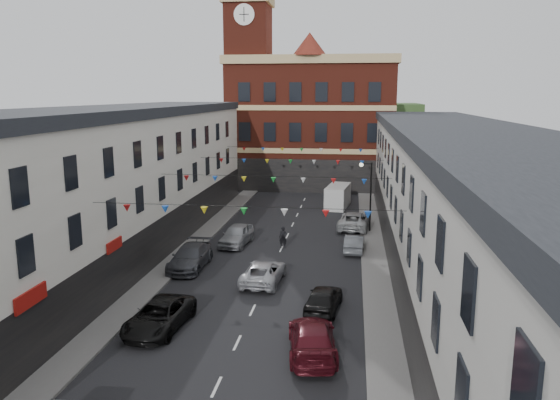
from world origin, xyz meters
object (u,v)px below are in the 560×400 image
at_px(car_left_e, 237,235).
at_px(white_van, 338,196).
at_px(car_right_c, 312,338).
at_px(moving_car, 263,272).
at_px(car_left_d, 190,257).
at_px(car_right_d, 324,298).
at_px(car_right_e, 354,243).
at_px(street_lamp, 368,187).
at_px(car_left_c, 159,316).
at_px(pedestrian, 283,237).
at_px(car_right_f, 354,221).

relative_size(car_left_e, white_van, 0.91).
xyz_separation_m(car_right_c, moving_car, (-3.73, 9.12, -0.08)).
distance_m(car_left_d, car_right_d, 11.23).
bearing_deg(car_left_d, car_left_e, 72.83).
relative_size(car_right_d, car_right_e, 1.05).
bearing_deg(street_lamp, car_right_d, -98.77).
xyz_separation_m(car_left_c, car_right_d, (8.01, 3.47, 0.00)).
xyz_separation_m(car_left_c, car_left_d, (-1.33, 9.70, 0.07)).
bearing_deg(car_left_c, pedestrian, 79.07).
bearing_deg(car_left_e, car_right_c, -61.84).
distance_m(car_left_c, car_right_f, 24.11).
xyz_separation_m(car_left_c, car_left_e, (0.57, 15.79, 0.10)).
height_order(car_right_e, pedestrian, pedestrian).
bearing_deg(car_right_f, car_left_e, 41.06).
xyz_separation_m(car_left_e, pedestrian, (3.70, -0.41, 0.03)).
distance_m(car_left_e, moving_car, 8.99).
relative_size(car_left_c, car_right_e, 1.29).
bearing_deg(moving_car, pedestrian, -88.59).
bearing_deg(white_van, street_lamp, -67.28).
bearing_deg(car_right_e, car_left_c, 60.52).
bearing_deg(car_left_c, car_right_e, 62.03).
distance_m(car_left_e, car_right_c, 18.85).
bearing_deg(white_van, car_right_e, -76.28).
height_order(street_lamp, car_right_c, street_lamp).
relative_size(car_right_f, moving_car, 1.13).
distance_m(car_right_d, moving_car, 5.65).
distance_m(car_left_d, pedestrian, 7.98).
xyz_separation_m(street_lamp, pedestrian, (-6.45, -5.64, -3.07)).
bearing_deg(car_left_e, street_lamp, 32.95).
relative_size(car_left_d, car_right_d, 1.28).
height_order(street_lamp, moving_car, street_lamp).
distance_m(car_right_f, white_van, 9.35).
relative_size(car_left_e, car_right_d, 1.14).
distance_m(car_left_d, moving_car, 5.81).
bearing_deg(street_lamp, car_left_e, -152.75).
height_order(car_left_d, pedestrian, pedestrian).
distance_m(street_lamp, white_van, 10.97).
relative_size(car_left_e, moving_car, 0.97).
distance_m(street_lamp, car_right_f, 3.48).
bearing_deg(car_right_e, car_right_d, 84.99).
distance_m(car_left_d, car_right_c, 14.53).
xyz_separation_m(car_left_d, car_right_f, (11.00, 12.39, -0.01)).
relative_size(car_right_c, moving_car, 1.07).
bearing_deg(street_lamp, car_left_d, -136.79).
xyz_separation_m(moving_car, pedestrian, (0.23, 7.89, 0.16)).
height_order(street_lamp, pedestrian, street_lamp).
xyz_separation_m(street_lamp, car_right_d, (-2.71, -17.55, -3.20)).
bearing_deg(car_left_c, car_left_d, 102.39).
bearing_deg(car_right_c, car_left_c, -18.92).
bearing_deg(car_left_d, street_lamp, 43.36).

